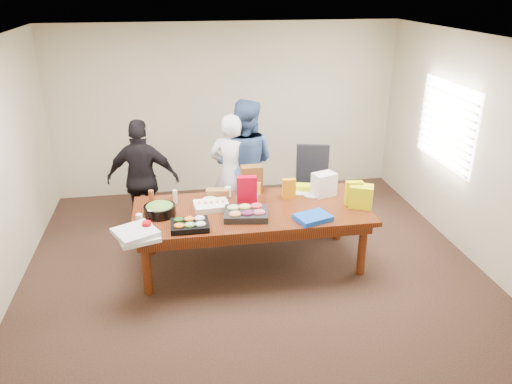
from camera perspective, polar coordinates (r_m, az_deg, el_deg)
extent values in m
cube|color=#47301E|center=(6.31, -0.48, -8.21)|extent=(5.50, 5.00, 0.02)
cube|color=white|center=(5.42, -0.58, 17.19)|extent=(5.50, 5.00, 0.02)
cube|color=beige|center=(8.10, -3.37, 9.37)|extent=(5.50, 0.04, 2.70)
cube|color=beige|center=(3.51, 6.04, -10.13)|extent=(5.50, 0.04, 2.70)
cube|color=beige|center=(6.70, 23.45, 4.53)|extent=(0.04, 5.00, 2.70)
cube|color=white|center=(7.13, 20.94, 7.23)|extent=(0.03, 1.40, 1.10)
cube|color=beige|center=(7.11, 20.66, 7.23)|extent=(0.04, 1.36, 1.00)
cube|color=#4C1C0F|center=(6.11, -0.50, -5.13)|extent=(2.80, 1.20, 0.75)
cube|color=black|center=(7.05, 6.81, 0.23)|extent=(0.67, 0.67, 1.09)
imported|color=silver|center=(6.82, -2.78, 2.16)|extent=(0.71, 0.58, 1.66)
imported|color=#375281|center=(6.93, -1.33, 3.22)|extent=(1.05, 0.93, 1.82)
imported|color=black|center=(6.81, -12.79, 1.41)|extent=(1.01, 0.55, 1.63)
cube|color=black|center=(5.54, -7.58, -3.80)|extent=(0.42, 0.33, 0.06)
cube|color=black|center=(5.74, -1.15, -2.51)|extent=(0.55, 0.46, 0.08)
cube|color=white|center=(5.97, -5.11, -1.57)|extent=(0.43, 0.33, 0.07)
cylinder|color=black|center=(5.87, -10.93, -2.08)|extent=(0.46, 0.46, 0.12)
cube|color=blue|center=(5.71, 6.52, -2.92)|extent=(0.45, 0.39, 0.06)
cube|color=#B9001B|center=(6.02, -1.05, 0.20)|extent=(0.25, 0.12, 0.35)
cube|color=#E1D002|center=(6.11, 11.10, -0.14)|extent=(0.21, 0.10, 0.30)
cube|color=orange|center=(6.20, 3.78, 0.39)|extent=(0.17, 0.08, 0.25)
cylinder|color=white|center=(6.28, -3.23, 0.03)|extent=(0.09, 0.09, 0.12)
cylinder|color=yellow|center=(6.33, 0.26, 0.44)|extent=(0.06, 0.06, 0.16)
cylinder|color=brown|center=(6.12, -11.85, -0.68)|extent=(0.08, 0.08, 0.20)
cylinder|color=beige|center=(6.16, -9.22, -0.52)|extent=(0.06, 0.06, 0.17)
cube|color=#DFEF0C|center=(6.47, 5.31, 0.50)|extent=(0.28, 0.22, 0.08)
cube|color=olive|center=(6.24, -4.39, -0.18)|extent=(0.30, 0.17, 0.12)
cube|color=brown|center=(6.36, -0.51, 1.49)|extent=(0.27, 0.16, 0.35)
cylinder|color=#BF020B|center=(5.49, -12.36, -3.99)|extent=(0.12, 0.12, 0.13)
cylinder|color=white|center=(5.75, -13.19, -2.97)|extent=(0.08, 0.08, 0.10)
cylinder|color=white|center=(5.79, -11.83, -2.52)|extent=(0.09, 0.09, 0.12)
cube|color=white|center=(5.43, -13.34, -4.93)|extent=(0.50, 0.50, 0.05)
cube|color=silver|center=(5.42, -13.63, -4.48)|extent=(0.54, 0.54, 0.05)
cylinder|color=silver|center=(6.37, 6.43, -0.26)|extent=(0.29, 0.29, 0.01)
cylinder|color=silver|center=(6.43, 4.80, 0.06)|extent=(0.29, 0.29, 0.02)
cylinder|color=beige|center=(6.21, -0.43, -0.50)|extent=(0.17, 0.17, 0.06)
cylinder|color=beige|center=(6.11, -5.30, -1.00)|extent=(0.18, 0.18, 0.06)
cube|color=white|center=(6.33, 7.78, 0.88)|extent=(0.32, 0.27, 0.29)
cube|color=#E6F008|center=(6.08, 11.91, -0.48)|extent=(0.33, 0.29, 0.27)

